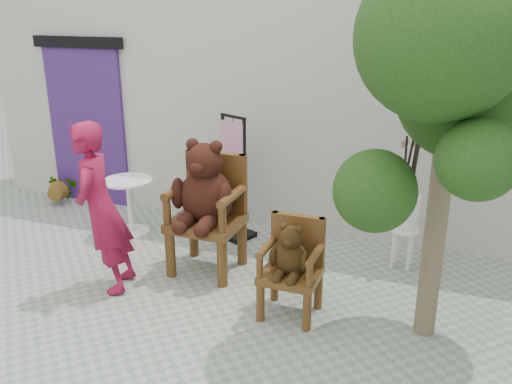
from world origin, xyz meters
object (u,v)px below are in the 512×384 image
chair_big (206,197)px  person (101,209)px  chair_small (292,259)px  display_stand (234,191)px  stool_bucket (406,211)px  tree (470,21)px  cafe_table (129,200)px

chair_big → person: person is taller
chair_small → person: bearing=-174.0°
chair_small → display_stand: size_ratio=0.60×
stool_bucket → tree: tree is taller
chair_big → person: bearing=-137.1°
person → stool_bucket: bearing=102.4°
tree → cafe_table: bearing=164.3°
person → chair_small: bearing=79.0°
tree → person: bearing=-175.8°
chair_small → tree: tree is taller
display_stand → stool_bucket: 2.04m
stool_bucket → chair_small: bearing=-122.6°
cafe_table → display_stand: 1.31m
stool_bucket → tree: size_ratio=0.40×
cafe_table → person: bearing=-66.7°
chair_small → cafe_table: size_ratio=1.30×
chair_big → chair_small: size_ratio=1.58×
tree → chair_small: bearing=-178.4°
chair_small → tree: bearing=1.6°
chair_small → tree: size_ratio=0.25×
stool_bucket → tree: bearing=-72.8°
cafe_table → stool_bucket: bearing=4.7°
chair_big → person: size_ratio=0.85×
display_stand → stool_bucket: size_ratio=1.04×
display_stand → person: bearing=-89.8°
person → tree: 3.61m
person → display_stand: size_ratio=1.12×
chair_small → tree: (1.26, 0.03, 2.07)m
display_stand → tree: tree is taller
chair_big → tree: (2.36, -0.49, 1.79)m
tree → chair_big: bearing=168.2°
cafe_table → stool_bucket: size_ratio=0.48×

